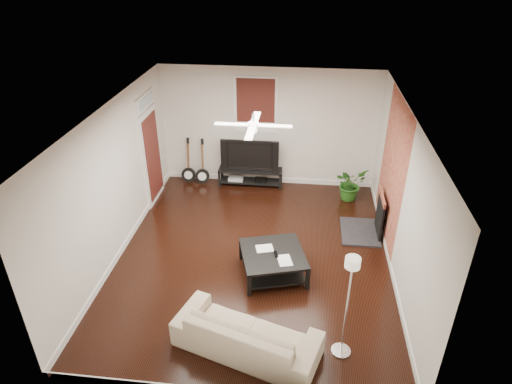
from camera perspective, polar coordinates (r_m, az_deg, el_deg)
room at (r=7.68m, az=-0.34°, el=0.17°), size 5.01×6.01×2.81m
brick_accent at (r=8.69m, az=17.02°, el=2.45°), size 0.02×2.20×2.80m
fireplace at (r=9.08m, az=14.39°, el=-2.72°), size 0.80×1.10×0.92m
window_back at (r=10.20m, az=-0.04°, el=11.11°), size 1.00×0.06×1.30m
door_left at (r=9.95m, az=-13.27°, el=5.50°), size 0.08×1.00×2.50m
tv_stand at (r=10.71m, az=-0.72°, el=1.95°), size 1.51×0.40×0.42m
tv at (r=10.47m, az=-0.73°, el=4.92°), size 1.35×0.18×0.78m
coffee_table at (r=7.92m, az=2.17°, el=-9.06°), size 1.31×1.31×0.45m
sofa at (r=6.61m, az=-1.19°, el=-17.69°), size 2.23×1.41×0.61m
floor_lamp at (r=6.30m, az=11.54°, el=-14.33°), size 0.35×0.35×1.70m
potted_plant at (r=10.27m, az=11.97°, el=1.04°), size 0.91×0.90×0.77m
guitar_left at (r=10.81m, az=-8.77°, el=3.89°), size 0.35×0.25×1.11m
guitar_right at (r=10.70m, az=-6.99°, el=3.75°), size 0.37×0.29×1.11m
ceiling_fan at (r=7.17m, az=-0.37°, el=8.58°), size 1.24×1.24×0.32m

